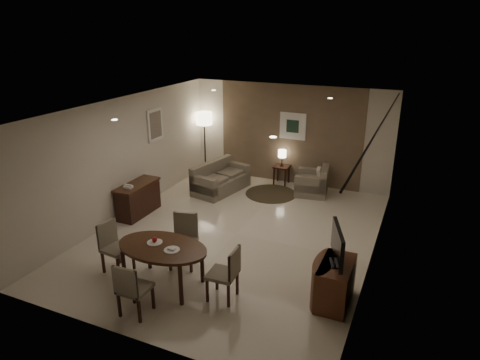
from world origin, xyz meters
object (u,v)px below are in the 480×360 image
at_px(tv_cabinet, 335,283).
at_px(armchair, 312,180).
at_px(side_table, 281,175).
at_px(floor_lamp, 205,143).
at_px(chair_left, 117,248).
at_px(chair_right, 222,273).
at_px(console_desk, 138,199).
at_px(chair_far, 183,242).
at_px(dining_table, 164,266).
at_px(sofa, 221,177).
at_px(chair_near, 135,288).

xyz_separation_m(tv_cabinet, armchair, (-1.54, 4.35, 0.02)).
xyz_separation_m(side_table, floor_lamp, (-2.35, -0.05, 0.65)).
xyz_separation_m(chair_left, chair_right, (2.06, 0.03, -0.00)).
height_order(console_desk, chair_right, chair_right).
bearing_deg(chair_far, armchair, 59.90).
bearing_deg(side_table, dining_table, -92.54).
xyz_separation_m(console_desk, side_table, (2.39, 3.25, -0.12)).
bearing_deg(tv_cabinet, floor_lamp, 135.90).
bearing_deg(chair_right, tv_cabinet, 108.04).
height_order(chair_left, chair_right, chair_left).
height_order(tv_cabinet, dining_table, dining_table).
bearing_deg(console_desk, sofa, 62.26).
relative_size(dining_table, chair_left, 1.72).
height_order(tv_cabinet, floor_lamp, floor_lamp).
distance_m(dining_table, sofa, 4.42).
bearing_deg(floor_lamp, chair_left, -78.26).
bearing_deg(floor_lamp, side_table, 1.20).
distance_m(chair_left, floor_lamp, 5.49).
xyz_separation_m(tv_cabinet, chair_left, (-3.74, -0.66, 0.11)).
bearing_deg(chair_near, dining_table, -89.69).
height_order(chair_far, chair_right, chair_far).
bearing_deg(chair_left, dining_table, -85.85).
distance_m(chair_right, side_table, 5.44).
xyz_separation_m(tv_cabinet, sofa, (-3.79, 3.59, 0.03)).
xyz_separation_m(chair_near, chair_left, (-1.02, 0.84, 0.01)).
bearing_deg(tv_cabinet, sofa, 136.50).
height_order(chair_right, sofa, chair_right).
height_order(chair_far, floor_lamp, floor_lamp).
xyz_separation_m(chair_right, sofa, (-2.11, 4.22, -0.08)).
xyz_separation_m(dining_table, floor_lamp, (-2.11, 5.40, 0.54)).
distance_m(dining_table, side_table, 5.45).
relative_size(dining_table, chair_near, 1.76).
bearing_deg(floor_lamp, tv_cabinet, -44.10).
bearing_deg(sofa, console_desk, 164.09).
bearing_deg(console_desk, armchair, 40.46).
bearing_deg(sofa, chair_left, -167.46).
height_order(tv_cabinet, armchair, armchair).
height_order(chair_far, side_table, chair_far).
relative_size(chair_left, side_table, 1.78).
height_order(dining_table, chair_far, chair_far).
height_order(chair_near, chair_right, chair_right).
bearing_deg(armchair, chair_left, -32.22).
distance_m(tv_cabinet, chair_left, 3.79).
height_order(armchair, side_table, armchair).
bearing_deg(console_desk, chair_right, -33.49).
bearing_deg(side_table, chair_near, -92.00).
height_order(chair_near, armchair, chair_near).
relative_size(console_desk, dining_table, 0.76).
bearing_deg(chair_left, console_desk, 34.71).
bearing_deg(chair_far, dining_table, -102.62).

